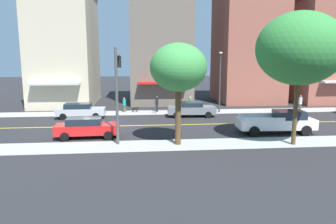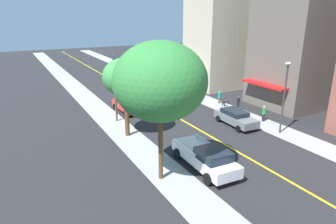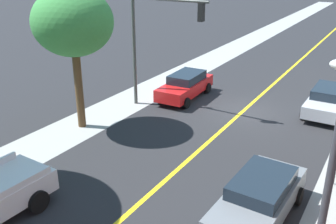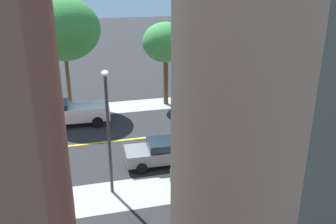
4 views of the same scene
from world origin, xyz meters
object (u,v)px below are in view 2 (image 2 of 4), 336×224
(white_pickup_truck, at_px, (206,157))
(fire_hydrant, at_px, (194,95))
(grey_sedan_left_curb, at_px, (236,117))
(pedestrian_green_shirt, at_px, (264,113))
(silver_sedan_left_curb, at_px, (180,93))
(traffic_light_mast, at_px, (127,77))
(pedestrian_black_shirt, at_px, (238,103))
(pedestrian_teal_shirt, at_px, (219,97))
(red_sedan_right_curb, at_px, (127,104))
(parking_meter, at_px, (227,105))
(street_tree_left_near, at_px, (125,78))
(small_dog, at_px, (224,103))
(street_tree_right_corner, at_px, (160,82))
(street_lamp, at_px, (285,90))

(white_pickup_truck, bearing_deg, fire_hydrant, 151.31)
(grey_sedan_left_curb, height_order, pedestrian_green_shirt, pedestrian_green_shirt)
(silver_sedan_left_curb, height_order, pedestrian_green_shirt, pedestrian_green_shirt)
(traffic_light_mast, relative_size, silver_sedan_left_curb, 1.41)
(pedestrian_black_shirt, bearing_deg, pedestrian_teal_shirt, -63.37)
(fire_hydrant, height_order, pedestrian_teal_shirt, pedestrian_teal_shirt)
(red_sedan_right_curb, xyz_separation_m, white_pickup_truck, (-0.11, 14.96, 0.11))
(traffic_light_mast, bearing_deg, grey_sedan_left_curb, -38.66)
(pedestrian_green_shirt, bearing_deg, parking_meter, -146.70)
(fire_hydrant, distance_m, parking_meter, 6.94)
(street_tree_left_near, relative_size, pedestrian_teal_shirt, 4.41)
(fire_hydrant, bearing_deg, traffic_light_mast, 19.23)
(silver_sedan_left_curb, height_order, pedestrian_black_shirt, pedestrian_black_shirt)
(small_dog, bearing_deg, fire_hydrant, -156.33)
(street_tree_left_near, distance_m, pedestrian_teal_shirt, 14.95)
(street_tree_right_corner, xyz_separation_m, street_lamp, (-13.33, -1.88, -2.54))
(pedestrian_black_shirt, xyz_separation_m, pedestrian_green_shirt, (-0.11, 3.74, -0.09))
(street_tree_left_near, xyz_separation_m, small_dog, (-13.39, -3.03, -4.90))
(street_lamp, relative_size, small_dog, 8.14)
(street_tree_right_corner, height_order, red_sedan_right_curb, street_tree_right_corner)
(silver_sedan_left_curb, distance_m, small_dog, 6.15)
(street_tree_right_corner, bearing_deg, street_lamp, -171.97)
(street_tree_right_corner, distance_m, parking_meter, 16.65)
(fire_hydrant, bearing_deg, pedestrian_black_shirt, 99.54)
(pedestrian_black_shirt, bearing_deg, red_sedan_right_curb, 0.99)
(street_tree_left_near, xyz_separation_m, fire_hydrant, (-12.24, -7.82, -4.89))
(traffic_light_mast, bearing_deg, street_tree_right_corner, -101.89)
(fire_hydrant, bearing_deg, small_dog, 103.41)
(parking_meter, relative_size, silver_sedan_left_curb, 0.29)
(street_tree_left_near, bearing_deg, small_dog, -167.26)
(red_sedan_right_curb, relative_size, silver_sedan_left_curb, 1.01)
(fire_hydrant, relative_size, white_pickup_truck, 0.13)
(street_tree_left_near, bearing_deg, parking_meter, -175.79)
(parking_meter, distance_m, traffic_light_mast, 11.37)
(pedestrian_teal_shirt, relative_size, small_dog, 1.97)
(fire_hydrant, bearing_deg, grey_sedan_left_curb, 79.31)
(street_lamp, height_order, silver_sedan_left_curb, street_lamp)
(street_tree_left_near, relative_size, small_dog, 8.70)
(silver_sedan_left_curb, bearing_deg, street_tree_right_corner, -34.32)
(street_tree_right_corner, relative_size, traffic_light_mast, 1.35)
(red_sedan_right_curb, xyz_separation_m, small_dog, (-10.89, 3.57, -0.41))
(red_sedan_right_curb, relative_size, grey_sedan_left_curb, 0.98)
(grey_sedan_left_curb, bearing_deg, street_tree_right_corner, -61.75)
(street_lamp, bearing_deg, grey_sedan_left_curb, -56.99)
(fire_hydrant, bearing_deg, white_pickup_truck, 59.20)
(street_tree_right_corner, relative_size, red_sedan_right_curb, 1.89)
(parking_meter, relative_size, small_dog, 1.71)
(street_tree_left_near, distance_m, traffic_light_mast, 4.64)
(small_dog, bearing_deg, street_lamp, 5.14)
(pedestrian_black_shirt, bearing_deg, grey_sedan_left_curb, 75.27)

